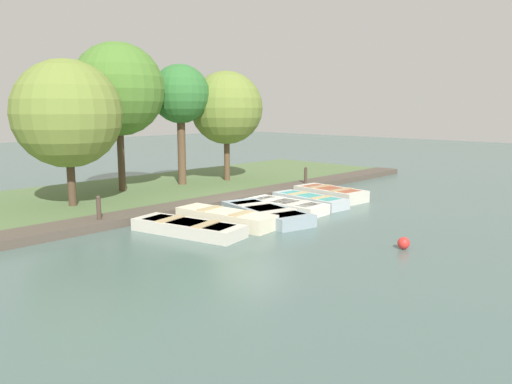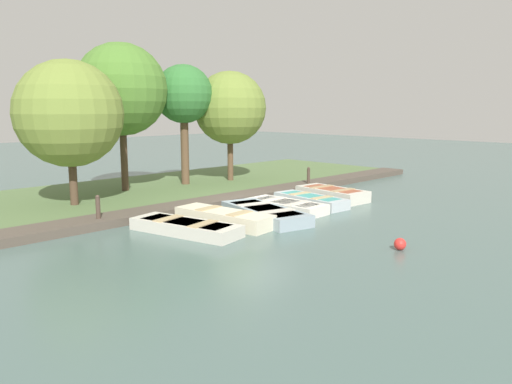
{
  "view_description": "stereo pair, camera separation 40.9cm",
  "coord_description": "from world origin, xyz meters",
  "px_view_note": "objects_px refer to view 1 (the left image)",
  "views": [
    {
      "loc": [
        11.74,
        -12.27,
        3.43
      ],
      "look_at": [
        0.5,
        -0.41,
        0.65
      ],
      "focal_mm": 35.0,
      "sensor_mm": 36.0,
      "label": 1
    },
    {
      "loc": [
        12.04,
        -11.99,
        3.43
      ],
      "look_at": [
        0.5,
        -0.41,
        0.65
      ],
      "focal_mm": 35.0,
      "sensor_mm": 36.0,
      "label": 2
    }
  ],
  "objects_px": {
    "rowboat_3": "(286,206)",
    "rowboat_0": "(188,227)",
    "rowboat_4": "(310,200)",
    "park_tree_left": "(118,90)",
    "mooring_post_near": "(99,212)",
    "park_tree_center": "(180,95)",
    "mooring_post_far": "(306,178)",
    "buoy": "(404,243)",
    "rowboat_5": "(330,193)",
    "rowboat_2": "(266,213)",
    "park_tree_far_left": "(67,114)",
    "rowboat_1": "(225,218)",
    "park_tree_right": "(226,108)"
  },
  "relations": [
    {
      "from": "rowboat_1",
      "to": "park_tree_far_left",
      "type": "relative_size",
      "value": 0.65
    },
    {
      "from": "rowboat_4",
      "to": "rowboat_5",
      "type": "xyz_separation_m",
      "value": [
        -0.16,
        1.49,
        0.04
      ]
    },
    {
      "from": "rowboat_0",
      "to": "rowboat_2",
      "type": "relative_size",
      "value": 0.94
    },
    {
      "from": "mooring_post_near",
      "to": "rowboat_2",
      "type": "bearing_deg",
      "value": 56.74
    },
    {
      "from": "buoy",
      "to": "rowboat_5",
      "type": "bearing_deg",
      "value": 140.28
    },
    {
      "from": "rowboat_4",
      "to": "park_tree_far_left",
      "type": "relative_size",
      "value": 0.58
    },
    {
      "from": "buoy",
      "to": "park_tree_right",
      "type": "height_order",
      "value": "park_tree_right"
    },
    {
      "from": "rowboat_1",
      "to": "mooring_post_near",
      "type": "xyz_separation_m",
      "value": [
        -2.39,
        -2.73,
        0.25
      ]
    },
    {
      "from": "rowboat_4",
      "to": "park_tree_center",
      "type": "relative_size",
      "value": 0.56
    },
    {
      "from": "rowboat_5",
      "to": "buoy",
      "type": "bearing_deg",
      "value": -34.39
    },
    {
      "from": "rowboat_0",
      "to": "rowboat_3",
      "type": "bearing_deg",
      "value": 77.61
    },
    {
      "from": "rowboat_2",
      "to": "mooring_post_far",
      "type": "xyz_separation_m",
      "value": [
        -2.72,
        5.49,
        0.29
      ]
    },
    {
      "from": "rowboat_1",
      "to": "mooring_post_far",
      "type": "bearing_deg",
      "value": 101.85
    },
    {
      "from": "rowboat_0",
      "to": "mooring_post_far",
      "type": "relative_size",
      "value": 3.62
    },
    {
      "from": "rowboat_0",
      "to": "mooring_post_near",
      "type": "distance_m",
      "value": 2.76
    },
    {
      "from": "rowboat_4",
      "to": "mooring_post_far",
      "type": "distance_m",
      "value": 3.64
    },
    {
      "from": "mooring_post_near",
      "to": "park_tree_center",
      "type": "bearing_deg",
      "value": 123.01
    },
    {
      "from": "rowboat_0",
      "to": "rowboat_3",
      "type": "height_order",
      "value": "rowboat_3"
    },
    {
      "from": "rowboat_0",
      "to": "park_tree_far_left",
      "type": "bearing_deg",
      "value": 174.41
    },
    {
      "from": "rowboat_4",
      "to": "mooring_post_far",
      "type": "xyz_separation_m",
      "value": [
        -2.34,
        2.77,
        0.29
      ]
    },
    {
      "from": "mooring_post_near",
      "to": "park_tree_center",
      "type": "distance_m",
      "value": 8.15
    },
    {
      "from": "rowboat_0",
      "to": "rowboat_2",
      "type": "xyz_separation_m",
      "value": [
        0.32,
        2.83,
        0.01
      ]
    },
    {
      "from": "rowboat_3",
      "to": "park_tree_center",
      "type": "distance_m",
      "value": 7.47
    },
    {
      "from": "rowboat_5",
      "to": "park_tree_left",
      "type": "xyz_separation_m",
      "value": [
        -6.54,
        -4.9,
        3.88
      ]
    },
    {
      "from": "rowboat_4",
      "to": "park_tree_left",
      "type": "distance_m",
      "value": 8.47
    },
    {
      "from": "rowboat_2",
      "to": "rowboat_4",
      "type": "height_order",
      "value": "rowboat_2"
    },
    {
      "from": "mooring_post_far",
      "to": "rowboat_3",
      "type": "bearing_deg",
      "value": -59.97
    },
    {
      "from": "rowboat_1",
      "to": "park_tree_right",
      "type": "height_order",
      "value": "park_tree_right"
    },
    {
      "from": "mooring_post_far",
      "to": "buoy",
      "type": "relative_size",
      "value": 3.16
    },
    {
      "from": "mooring_post_far",
      "to": "park_tree_center",
      "type": "height_order",
      "value": "park_tree_center"
    },
    {
      "from": "rowboat_0",
      "to": "rowboat_2",
      "type": "distance_m",
      "value": 2.85
    },
    {
      "from": "park_tree_far_left",
      "to": "park_tree_center",
      "type": "height_order",
      "value": "park_tree_center"
    },
    {
      "from": "rowboat_1",
      "to": "rowboat_4",
      "type": "relative_size",
      "value": 1.12
    },
    {
      "from": "rowboat_3",
      "to": "buoy",
      "type": "height_order",
      "value": "rowboat_3"
    },
    {
      "from": "rowboat_3",
      "to": "rowboat_0",
      "type": "bearing_deg",
      "value": -91.82
    },
    {
      "from": "rowboat_2",
      "to": "park_tree_center",
      "type": "distance_m",
      "value": 7.97
    },
    {
      "from": "rowboat_2",
      "to": "rowboat_1",
      "type": "bearing_deg",
      "value": -89.75
    },
    {
      "from": "rowboat_4",
      "to": "park_tree_far_left",
      "type": "distance_m",
      "value": 8.69
    },
    {
      "from": "buoy",
      "to": "park_tree_far_left",
      "type": "height_order",
      "value": "park_tree_far_left"
    },
    {
      "from": "buoy",
      "to": "park_tree_left",
      "type": "xyz_separation_m",
      "value": [
        -11.76,
        -0.56,
        3.95
      ]
    },
    {
      "from": "rowboat_0",
      "to": "park_tree_center",
      "type": "height_order",
      "value": "park_tree_center"
    },
    {
      "from": "rowboat_0",
      "to": "rowboat_3",
      "type": "distance_m",
      "value": 4.18
    },
    {
      "from": "park_tree_far_left",
      "to": "park_tree_right",
      "type": "distance_m",
      "value": 7.7
    },
    {
      "from": "rowboat_4",
      "to": "park_tree_left",
      "type": "height_order",
      "value": "park_tree_left"
    },
    {
      "from": "rowboat_0",
      "to": "rowboat_1",
      "type": "xyz_separation_m",
      "value": [
        -0.01,
        1.42,
        0.04
      ]
    },
    {
      "from": "buoy",
      "to": "park_tree_center",
      "type": "relative_size",
      "value": 0.06
    },
    {
      "from": "rowboat_1",
      "to": "rowboat_2",
      "type": "relative_size",
      "value": 0.9
    },
    {
      "from": "rowboat_2",
      "to": "rowboat_4",
      "type": "xyz_separation_m",
      "value": [
        -0.38,
        2.72,
        -0.01
      ]
    },
    {
      "from": "park_tree_left",
      "to": "park_tree_center",
      "type": "distance_m",
      "value": 2.76
    },
    {
      "from": "rowboat_0",
      "to": "park_tree_far_left",
      "type": "height_order",
      "value": "park_tree_far_left"
    }
  ]
}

